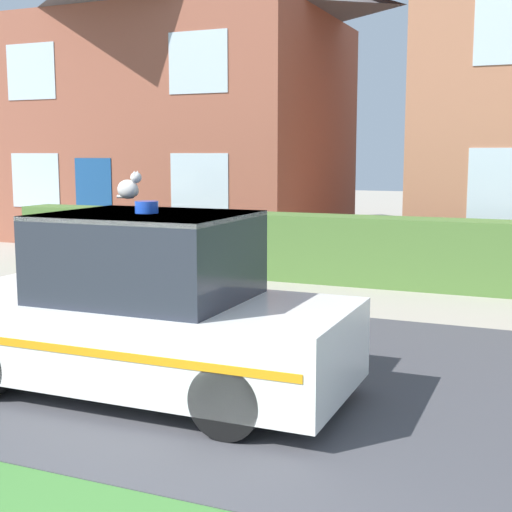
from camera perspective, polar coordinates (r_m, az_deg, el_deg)
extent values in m
cube|color=#424247|center=(7.21, 3.51, -9.52)|extent=(28.00, 5.47, 0.01)
cube|color=#4C7233|center=(12.32, 6.46, 0.56)|extent=(12.93, 0.79, 1.15)
cylinder|color=black|center=(7.96, -13.98, -5.77)|extent=(0.60, 0.20, 0.60)
cylinder|color=black|center=(6.83, 2.71, -7.84)|extent=(0.60, 0.20, 0.60)
cylinder|color=black|center=(5.60, -2.29, -11.49)|extent=(0.60, 0.20, 0.60)
cube|color=white|center=(6.68, -9.24, -6.30)|extent=(3.92, 1.63, 0.72)
cube|color=#232833|center=(6.48, -8.66, 0.01)|extent=(1.75, 1.45, 0.77)
cube|color=white|center=(6.44, -8.73, 3.23)|extent=(1.75, 1.45, 0.04)
cube|color=orange|center=(7.34, -5.94, -4.49)|extent=(3.71, 0.03, 0.07)
cube|color=orange|center=(6.02, -13.32, -7.49)|extent=(3.71, 0.03, 0.07)
cylinder|color=blue|center=(6.44, -8.74, 3.89)|extent=(0.21, 0.21, 0.11)
ellipsoid|color=silver|center=(6.76, -10.22, 5.27)|extent=(0.22, 0.16, 0.18)
ellipsoid|color=beige|center=(6.72, -9.63, 5.16)|extent=(0.06, 0.08, 0.10)
sphere|color=silver|center=(6.71, -9.58, 6.21)|extent=(0.10, 0.10, 0.10)
cone|color=silver|center=(6.69, -9.71, 6.58)|extent=(0.04, 0.04, 0.04)
cone|color=silver|center=(6.74, -9.47, 6.59)|extent=(0.04, 0.04, 0.04)
cylinder|color=silver|center=(6.87, -10.41, 4.69)|extent=(0.17, 0.04, 0.03)
cube|color=#93513D|center=(19.36, -6.24, 9.87)|extent=(8.09, 6.15, 5.57)
cube|color=navy|center=(17.08, -12.84, 4.13)|extent=(1.00, 0.02, 2.10)
cube|color=silver|center=(18.09, -17.23, 5.80)|extent=(1.40, 0.02, 1.30)
cube|color=silver|center=(15.59, -4.57, 5.81)|extent=(1.40, 0.02, 1.30)
cube|color=silver|center=(18.18, -17.58, 13.89)|extent=(1.40, 0.02, 1.30)
cube|color=silver|center=(15.69, -4.68, 15.20)|extent=(1.40, 0.02, 1.30)
cube|color=silver|center=(13.25, 19.59, 5.35)|extent=(1.40, 0.02, 1.30)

